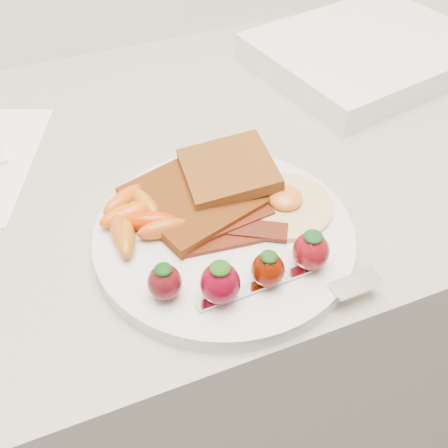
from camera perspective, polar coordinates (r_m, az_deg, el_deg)
name	(u,v)px	position (r m, az deg, el deg)	size (l,w,h in m)	color
counter	(195,353)	(1.04, -2.95, -12.93)	(2.00, 0.60, 0.90)	gray
plate	(224,237)	(0.58, 0.00, -1.32)	(0.27, 0.27, 0.02)	silver
toast_lower	(193,198)	(0.60, -3.14, 2.64)	(0.12, 0.12, 0.01)	#411D0A
toast_upper	(228,169)	(0.62, 0.44, 5.57)	(0.10, 0.10, 0.01)	#502C09
fried_egg	(284,203)	(0.60, 6.15, 2.10)	(0.12, 0.12, 0.02)	#F3E2CA
bacon_strips	(233,230)	(0.57, 0.92, -0.60)	(0.11, 0.07, 0.01)	#511204
baby_carrots	(136,218)	(0.58, -8.97, 0.58)	(0.09, 0.11, 0.02)	#D85908
strawberries	(245,271)	(0.52, 2.13, -4.75)	(0.17, 0.06, 0.05)	#530B12
fork	(301,286)	(0.53, 7.84, -6.22)	(0.17, 0.05, 0.00)	silver
appliance	(367,52)	(0.91, 14.37, 16.57)	(0.31, 0.25, 0.04)	white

